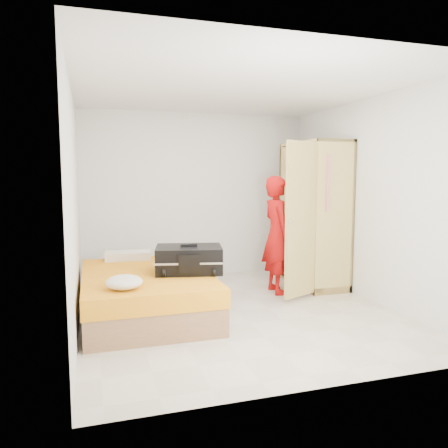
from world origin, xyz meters
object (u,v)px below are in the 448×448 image
object	(u,v)px
bed	(146,293)
person	(277,235)
wardrobe	(313,218)
round_cushion	(124,282)
suitcase	(189,259)

from	to	relation	value
bed	person	world-z (taller)	person
wardrobe	round_cushion	size ratio (longest dim) A/B	5.78
person	round_cushion	world-z (taller)	person
wardrobe	suitcase	distance (m)	2.19
round_cushion	bed	bearing A→B (deg)	66.80
bed	wardrobe	distance (m)	2.69
bed	suitcase	world-z (taller)	suitcase
person	round_cushion	xyz separation A→B (m)	(-2.15, -1.15, -0.24)
bed	suitcase	distance (m)	0.64
wardrobe	person	bearing A→B (deg)	-163.99
suitcase	wardrobe	bearing A→B (deg)	32.75
wardrobe	person	xyz separation A→B (m)	(-0.65, -0.19, -0.19)
bed	wardrobe	size ratio (longest dim) A/B	0.96
wardrobe	suitcase	xyz separation A→B (m)	(-2.02, -0.77, -0.35)
wardrobe	suitcase	size ratio (longest dim) A/B	2.41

